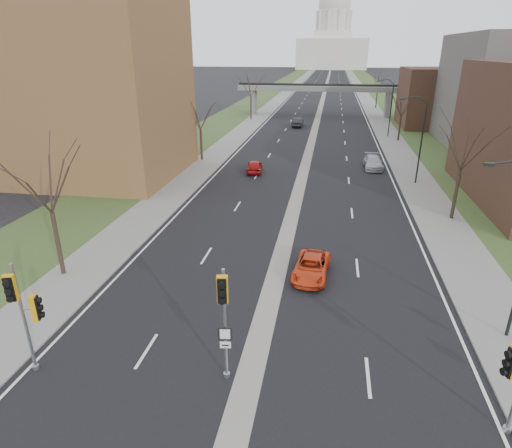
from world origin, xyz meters
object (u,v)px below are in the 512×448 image
(car_right_near, at_px, (311,267))
(car_left_near, at_px, (255,166))
(car_right_mid, at_px, (373,162))
(signal_pole_median, at_px, (224,308))
(signal_pole_left, at_px, (24,305))
(car_left_far, at_px, (298,122))

(car_right_near, bearing_deg, car_left_near, 113.24)
(car_left_near, bearing_deg, car_right_near, 101.23)
(car_left_near, height_order, car_right_mid, car_right_mid)
(signal_pole_median, bearing_deg, car_left_near, 89.50)
(signal_pole_left, height_order, car_left_near, signal_pole_left)
(car_left_far, bearing_deg, car_left_near, 88.03)
(car_right_near, relative_size, car_right_mid, 0.89)
(signal_pole_left, height_order, signal_pole_median, signal_pole_median)
(signal_pole_median, xyz_separation_m, car_right_near, (3.03, 9.74, -3.01))
(car_left_far, bearing_deg, signal_pole_left, 87.08)
(car_left_near, xyz_separation_m, car_left_far, (2.31, 31.84, 0.07))
(signal_pole_median, relative_size, car_right_near, 1.18)
(signal_pole_median, xyz_separation_m, car_right_mid, (8.81, 36.93, -2.90))
(car_left_near, distance_m, car_left_far, 31.92)
(signal_pole_median, bearing_deg, car_right_near, 64.28)
(car_left_near, height_order, car_left_far, car_left_far)
(car_left_near, bearing_deg, car_right_mid, -170.32)
(signal_pole_left, distance_m, car_right_near, 15.60)
(signal_pole_median, bearing_deg, signal_pole_left, 177.14)
(car_right_near, bearing_deg, car_left_far, 100.54)
(signal_pole_median, distance_m, car_right_near, 10.64)
(signal_pole_left, distance_m, car_left_near, 34.00)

